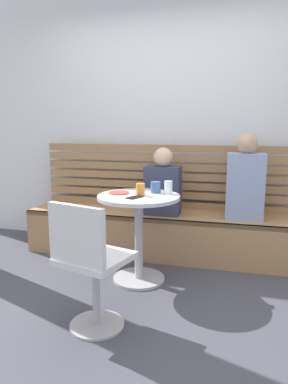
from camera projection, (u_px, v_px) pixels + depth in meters
name	position (u px, v px, depth m)	size (l,w,h in m)	color
ground	(123.00, 313.00, 2.46)	(8.00, 8.00, 0.00)	#42424C
back_wall	(169.00, 112.00, 3.76)	(5.20, 0.10, 2.90)	silver
booth_bench	(159.00, 234.00, 3.56)	(2.70, 0.52, 0.44)	#A87C51
booth_backrest	(164.00, 176.00, 3.69)	(2.65, 0.04, 0.67)	#9A7249
cafe_table	(139.00, 221.00, 2.91)	(0.68, 0.68, 0.74)	#ADADB2
white_chair	(89.00, 262.00, 2.18)	(0.49, 0.49, 0.85)	#ADADB2
person_adult	(246.00, 181.00, 3.23)	(0.34, 0.22, 0.80)	#8C9EC6
person_child_left	(163.00, 185.00, 3.43)	(0.34, 0.22, 0.66)	#333851
cup_water_clear	(168.00, 188.00, 2.91)	(0.07, 0.07, 0.11)	white
cup_tumbler_orange	(140.00, 190.00, 2.85)	(0.07, 0.07, 0.10)	orange
cup_mug_blue	(156.00, 187.00, 2.97)	(0.08, 0.08, 0.10)	#3D5B9E
plate_small	(119.00, 193.00, 2.95)	(0.17, 0.17, 0.01)	#DB4C42
phone_on_table	(135.00, 197.00, 2.77)	(0.07, 0.14, 0.01)	black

